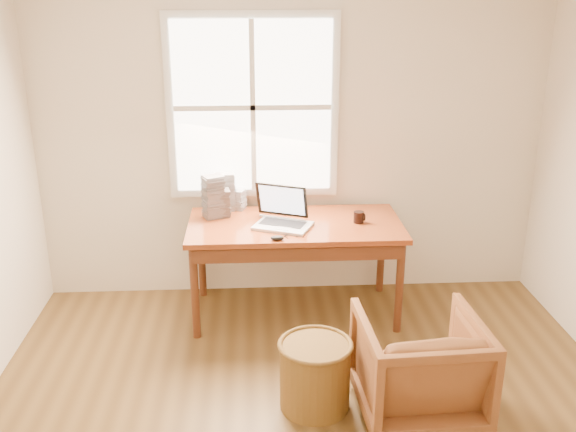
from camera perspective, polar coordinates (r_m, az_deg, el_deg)
name	(u,v)px	position (r m, az deg, el deg)	size (l,w,h in m)	color
room_shell	(314,230)	(3.08, 2.31, -1.25)	(4.04, 4.54, 2.64)	brown
desk	(295,225)	(4.81, 0.63, -0.83)	(1.60, 0.80, 0.04)	brown
armchair	(419,367)	(3.92, 11.55, -13.02)	(0.69, 0.71, 0.65)	brown
wicker_stool	(315,375)	(3.98, 2.41, -13.98)	(0.42, 0.42, 0.42)	brown
laptop	(283,209)	(4.67, -0.46, 0.66)	(0.39, 0.41, 0.29)	silver
mouse	(277,238)	(4.48, -0.96, -1.96)	(0.10, 0.06, 0.03)	black
coffee_mug	(359,217)	(4.82, 6.30, -0.10)	(0.08, 0.08, 0.09)	black
cd_stack_a	(225,191)	(5.08, -5.60, 2.20)	(0.15, 0.13, 0.30)	silver
cd_stack_b	(220,203)	(4.94, -6.03, 1.16)	(0.14, 0.12, 0.21)	#26272B
cd_stack_c	(213,197)	(4.90, -6.66, 1.69)	(0.15, 0.13, 0.33)	gray
cd_stack_d	(237,199)	(5.11, -4.59, 1.51)	(0.13, 0.11, 0.16)	silver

